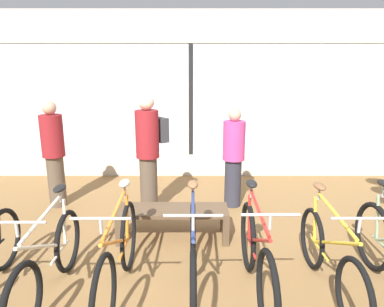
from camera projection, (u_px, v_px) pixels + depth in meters
ground_plane at (191, 291)px, 3.39m from camera, size 24.00×24.00×0.00m
shop_back_wall at (192, 95)px, 6.65m from camera, size 12.00×0.08×3.20m
bicycle_left at (51, 262)px, 3.21m from camera, size 0.46×1.68×1.01m
bicycle_center_left at (120, 258)px, 3.21m from camera, size 0.46×1.82×1.05m
bicycle_center at (194, 259)px, 3.21m from camera, size 0.46×1.73×1.06m
bicycle_center_right at (258, 258)px, 3.24m from camera, size 0.46×1.73×1.05m
bicycle_right at (331, 259)px, 3.27m from camera, size 0.46×1.67×1.01m
display_bench at (175, 214)px, 4.35m from camera, size 1.40×0.44×0.41m
customer_near_rack at (235, 156)px, 5.31m from camera, size 0.34×0.34×1.56m
customer_by_window at (150, 151)px, 5.03m from camera, size 0.55×0.53×1.78m
customer_mid_floor at (56, 152)px, 5.30m from camera, size 0.47×0.47×1.67m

